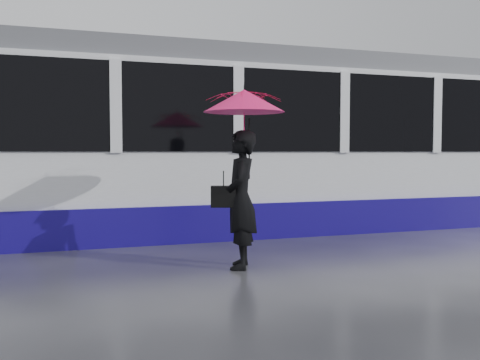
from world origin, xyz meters
name	(u,v)px	position (x,y,z in m)	size (l,w,h in m)	color
ground	(266,254)	(0.00, 0.00, 0.00)	(90.00, 90.00, 0.00)	#28282D
rails	(218,230)	(0.00, 2.50, 0.01)	(34.00, 1.51, 0.02)	#3F3D38
tram	(137,144)	(-1.50, 2.50, 1.64)	(26.00, 2.56, 3.35)	white
woman	(240,199)	(-0.66, -0.76, 0.89)	(0.65, 0.42, 1.77)	black
umbrella	(244,117)	(-0.61, -0.76, 1.94)	(1.33, 1.33, 1.19)	#E11370
handbag	(224,196)	(-0.88, -0.74, 0.93)	(0.34, 0.24, 0.45)	black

